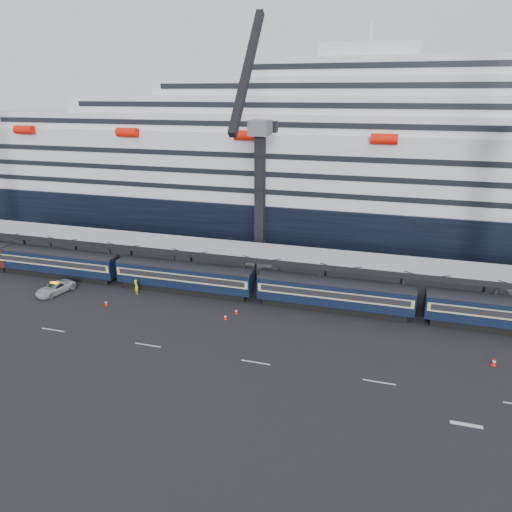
# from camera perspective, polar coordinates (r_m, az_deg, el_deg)

# --- Properties ---
(ground) EXTENTS (260.00, 260.00, 0.00)m
(ground) POSITION_cam_1_polar(r_m,az_deg,el_deg) (49.01, 17.68, -12.57)
(ground) COLOR black
(ground) RESTS_ON ground
(lane_markings) EXTENTS (111.00, 4.27, 0.02)m
(lane_markings) POSITION_cam_1_polar(r_m,az_deg,el_deg) (45.92, 28.38, -16.60)
(lane_markings) COLOR beige
(lane_markings) RESTS_ON ground
(train) EXTENTS (133.05, 3.00, 4.05)m
(train) POSITION_cam_1_polar(r_m,az_deg,el_deg) (56.77, 13.10, -4.96)
(train) COLOR black
(train) RESTS_ON ground
(canopy) EXTENTS (130.00, 6.25, 5.53)m
(canopy) POSITION_cam_1_polar(r_m,az_deg,el_deg) (59.39, 18.04, -1.14)
(canopy) COLOR gray
(canopy) RESTS_ON ground
(cruise_ship) EXTENTS (214.09, 28.84, 34.00)m
(cruise_ship) POSITION_cam_1_polar(r_m,az_deg,el_deg) (88.75, 17.46, 10.38)
(cruise_ship) COLOR black
(cruise_ship) RESTS_ON ground
(crane_dark_near) EXTENTS (4.50, 17.75, 35.08)m
(crane_dark_near) POSITION_cam_1_polar(r_m,az_deg,el_deg) (64.12, 0.40, 7.59)
(crane_dark_near) COLOR #4F5257
(crane_dark_near) RESTS_ON ground
(pickup_truck) EXTENTS (3.64, 5.68, 1.46)m
(pickup_truck) POSITION_cam_1_polar(r_m,az_deg,el_deg) (66.92, -23.81, -3.70)
(pickup_truck) COLOR #A3A4AA
(pickup_truck) RESTS_ON ground
(worker) EXTENTS (0.89, 0.81, 2.04)m
(worker) POSITION_cam_1_polar(r_m,az_deg,el_deg) (63.02, -14.73, -3.73)
(worker) COLOR #CBD70B
(worker) RESTS_ON ground
(traffic_cone_a) EXTENTS (0.40, 0.40, 0.79)m
(traffic_cone_a) POSITION_cam_1_polar(r_m,az_deg,el_deg) (60.99, -18.23, -5.56)
(traffic_cone_a) COLOR red
(traffic_cone_a) RESTS_ON ground
(traffic_cone_b) EXTENTS (0.36, 0.36, 0.72)m
(traffic_cone_b) POSITION_cam_1_polar(r_m,az_deg,el_deg) (55.97, -2.49, -6.89)
(traffic_cone_b) COLOR red
(traffic_cone_b) RESTS_ON ground
(traffic_cone_c) EXTENTS (0.36, 0.36, 0.71)m
(traffic_cone_c) POSITION_cam_1_polar(r_m,az_deg,el_deg) (54.74, -3.85, -7.57)
(traffic_cone_c) COLOR red
(traffic_cone_c) RESTS_ON ground
(traffic_cone_d) EXTENTS (0.43, 0.43, 0.87)m
(traffic_cone_d) POSITION_cam_1_polar(r_m,az_deg,el_deg) (51.81, 27.62, -11.61)
(traffic_cone_d) COLOR red
(traffic_cone_d) RESTS_ON ground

